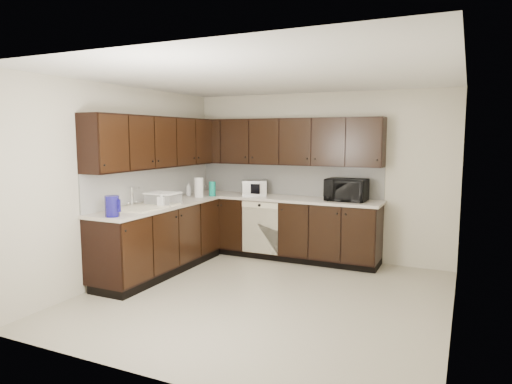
% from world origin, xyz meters
% --- Properties ---
extents(floor, '(4.00, 4.00, 0.00)m').
position_xyz_m(floor, '(0.00, 0.00, 0.00)').
color(floor, '#ACA58E').
rests_on(floor, ground).
extents(ceiling, '(4.00, 4.00, 0.00)m').
position_xyz_m(ceiling, '(0.00, 0.00, 2.50)').
color(ceiling, white).
rests_on(ceiling, wall_back).
extents(wall_back, '(4.00, 0.02, 2.50)m').
position_xyz_m(wall_back, '(0.00, 2.00, 1.25)').
color(wall_back, beige).
rests_on(wall_back, floor).
extents(wall_left, '(0.02, 4.00, 2.50)m').
position_xyz_m(wall_left, '(-2.00, 0.00, 1.25)').
color(wall_left, beige).
rests_on(wall_left, floor).
extents(wall_right, '(0.02, 4.00, 2.50)m').
position_xyz_m(wall_right, '(2.00, 0.00, 1.25)').
color(wall_right, beige).
rests_on(wall_right, floor).
extents(wall_front, '(4.00, 0.02, 2.50)m').
position_xyz_m(wall_front, '(0.00, -2.00, 1.25)').
color(wall_front, beige).
rests_on(wall_front, floor).
extents(lower_cabinets, '(3.00, 2.80, 0.90)m').
position_xyz_m(lower_cabinets, '(-1.01, 1.11, 0.41)').
color(lower_cabinets, black).
rests_on(lower_cabinets, floor).
extents(countertop, '(3.03, 2.83, 0.04)m').
position_xyz_m(countertop, '(-1.01, 1.11, 0.92)').
color(countertop, beige).
rests_on(countertop, lower_cabinets).
extents(backsplash, '(3.00, 2.80, 0.48)m').
position_xyz_m(backsplash, '(-1.22, 1.32, 1.18)').
color(backsplash, silver).
rests_on(backsplash, countertop).
extents(upper_cabinets, '(3.00, 2.80, 0.70)m').
position_xyz_m(upper_cabinets, '(-1.10, 1.20, 1.77)').
color(upper_cabinets, black).
rests_on(upper_cabinets, wall_back).
extents(dishwasher, '(0.58, 0.04, 0.78)m').
position_xyz_m(dishwasher, '(-0.70, 1.41, 0.55)').
color(dishwasher, beige).
rests_on(dishwasher, lower_cabinets).
extents(sink, '(0.54, 0.82, 0.42)m').
position_xyz_m(sink, '(-1.68, -0.01, 0.88)').
color(sink, beige).
rests_on(sink, countertop).
extents(microwave, '(0.57, 0.39, 0.31)m').
position_xyz_m(microwave, '(0.52, 1.70, 1.10)').
color(microwave, black).
rests_on(microwave, countertop).
extents(soap_bottle_a, '(0.11, 0.11, 0.20)m').
position_xyz_m(soap_bottle_a, '(-1.53, 0.14, 1.04)').
color(soap_bottle_a, gray).
rests_on(soap_bottle_a, countertop).
extents(soap_bottle_b, '(0.11, 0.11, 0.21)m').
position_xyz_m(soap_bottle_b, '(-1.81, 1.19, 1.04)').
color(soap_bottle_b, gray).
rests_on(soap_bottle_b, countertop).
extents(toaster_oven, '(0.45, 0.40, 0.23)m').
position_xyz_m(toaster_oven, '(-0.92, 1.71, 1.06)').
color(toaster_oven, '#AFAFB1').
rests_on(toaster_oven, countertop).
extents(storage_bin, '(0.42, 0.31, 0.16)m').
position_xyz_m(storage_bin, '(-1.62, 0.29, 1.02)').
color(storage_bin, silver).
rests_on(storage_bin, countertop).
extents(blue_pitcher, '(0.19, 0.19, 0.24)m').
position_xyz_m(blue_pitcher, '(-1.59, -0.70, 1.06)').
color(blue_pitcher, navy).
rests_on(blue_pitcher, countertop).
extents(teal_tumbler, '(0.13, 0.13, 0.22)m').
position_xyz_m(teal_tumbler, '(-1.48, 1.35, 1.05)').
color(teal_tumbler, '#0C8E77').
rests_on(teal_tumbler, countertop).
extents(paper_towel_roll, '(0.14, 0.14, 0.29)m').
position_xyz_m(paper_towel_roll, '(-1.59, 1.14, 1.09)').
color(paper_towel_roll, white).
rests_on(paper_towel_roll, countertop).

